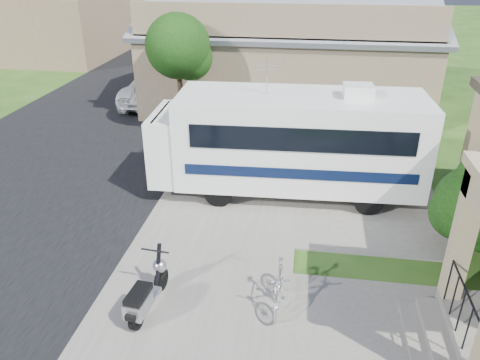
# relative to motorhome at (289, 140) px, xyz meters

# --- Properties ---
(ground) EXTENTS (120.00, 120.00, 0.00)m
(ground) POSITION_rel_motorhome_xyz_m (-0.63, -4.49, -1.69)
(ground) COLOR #254612
(street_slab) EXTENTS (9.00, 80.00, 0.02)m
(street_slab) POSITION_rel_motorhome_xyz_m (-8.13, 5.51, -1.68)
(street_slab) COLOR black
(street_slab) RESTS_ON ground
(sidewalk_slab) EXTENTS (4.00, 80.00, 0.06)m
(sidewalk_slab) POSITION_rel_motorhome_xyz_m (-1.63, 5.51, -1.66)
(sidewalk_slab) COLOR #66625C
(sidewalk_slab) RESTS_ON ground
(driveway_slab) EXTENTS (7.00, 6.00, 0.05)m
(driveway_slab) POSITION_rel_motorhome_xyz_m (0.87, 0.01, -1.66)
(driveway_slab) COLOR #66625C
(driveway_slab) RESTS_ON ground
(walk_slab) EXTENTS (4.00, 3.00, 0.05)m
(walk_slab) POSITION_rel_motorhome_xyz_m (2.37, -5.49, -1.66)
(walk_slab) COLOR #66625C
(walk_slab) RESTS_ON ground
(warehouse) EXTENTS (12.50, 8.40, 5.04)m
(warehouse) POSITION_rel_motorhome_xyz_m (-0.63, 9.47, 0.30)
(warehouse) COLOR brown
(warehouse) RESTS_ON ground
(distant_bldg_far) EXTENTS (10.00, 8.00, 4.00)m
(distant_bldg_far) POSITION_rel_motorhome_xyz_m (-17.63, 17.51, 0.31)
(distant_bldg_far) COLOR brown
(distant_bldg_far) RESTS_ON ground
(distant_bldg_near) EXTENTS (8.00, 7.00, 3.20)m
(distant_bldg_near) POSITION_rel_motorhome_xyz_m (-15.63, 29.51, -0.09)
(distant_bldg_near) COLOR brown
(distant_bldg_near) RESTS_ON ground
(street_tree_a) EXTENTS (2.44, 2.40, 4.58)m
(street_tree_a) POSITION_rel_motorhome_xyz_m (-4.33, 4.56, 1.56)
(street_tree_a) COLOR #321F16
(street_tree_a) RESTS_ON ground
(street_tree_b) EXTENTS (2.44, 2.40, 4.73)m
(street_tree_b) POSITION_rel_motorhome_xyz_m (-4.33, 14.56, 1.71)
(street_tree_b) COLOR #321F16
(street_tree_b) RESTS_ON ground
(street_tree_c) EXTENTS (2.44, 2.40, 4.42)m
(street_tree_c) POSITION_rel_motorhome_xyz_m (-4.33, 23.56, 1.42)
(street_tree_c) COLOR #321F16
(street_tree_c) RESTS_ON ground
(motorhome) EXTENTS (7.75, 2.75, 3.93)m
(motorhome) POSITION_rel_motorhome_xyz_m (0.00, 0.00, 0.00)
(motorhome) COLOR white
(motorhome) RESTS_ON ground
(shrub) EXTENTS (2.13, 2.03, 2.61)m
(shrub) POSITION_rel_motorhome_xyz_m (4.52, -2.39, -0.35)
(shrub) COLOR #321F16
(shrub) RESTS_ON ground
(scooter) EXTENTS (0.60, 1.70, 1.12)m
(scooter) POSITION_rel_motorhome_xyz_m (-2.45, -5.65, -1.19)
(scooter) COLOR black
(scooter) RESTS_ON ground
(bicycle) EXTENTS (0.47, 1.57, 0.94)m
(bicycle) POSITION_rel_motorhome_xyz_m (0.11, -5.06, -1.22)
(bicycle) COLOR #A5A3AB
(bicycle) RESTS_ON ground
(pickup_truck) EXTENTS (2.77, 5.43, 1.47)m
(pickup_truck) POSITION_rel_motorhome_xyz_m (-6.70, 8.33, -0.95)
(pickup_truck) COLOR white
(pickup_truck) RESTS_ON ground
(van) EXTENTS (2.75, 5.89, 1.66)m
(van) POSITION_rel_motorhome_xyz_m (-7.18, 15.10, -0.85)
(van) COLOR white
(van) RESTS_ON ground
(garden_hose) EXTENTS (0.42, 0.42, 0.19)m
(garden_hose) POSITION_rel_motorhome_xyz_m (3.11, -5.06, -1.59)
(garden_hose) COLOR #135F24
(garden_hose) RESTS_ON ground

